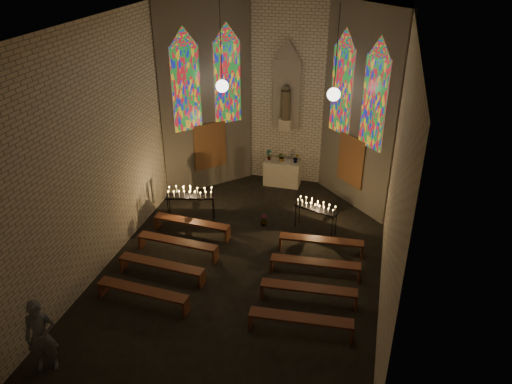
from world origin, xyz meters
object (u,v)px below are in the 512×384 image
at_px(altar, 282,173).
at_px(votive_stand_left, 190,194).
at_px(visitor, 41,336).
at_px(aisle_flower_pot, 264,220).
at_px(votive_stand_right, 316,207).

height_order(altar, votive_stand_left, votive_stand_left).
xyz_separation_m(votive_stand_left, visitor, (-0.84, -6.96, -0.09)).
bearing_deg(visitor, altar, 47.47).
height_order(aisle_flower_pot, visitor, visitor).
bearing_deg(votive_stand_right, aisle_flower_pot, -158.26).
bearing_deg(votive_stand_left, visitor, -110.34).
height_order(votive_stand_right, visitor, visitor).
bearing_deg(altar, votive_stand_left, -125.38).
distance_m(votive_stand_left, visitor, 7.01).
relative_size(aisle_flower_pot, votive_stand_left, 0.25).
height_order(votive_stand_left, votive_stand_right, votive_stand_left).
distance_m(altar, votive_stand_left, 4.27).
bearing_deg(aisle_flower_pot, visitor, -114.59).
relative_size(altar, votive_stand_left, 0.83).
distance_m(altar, votive_stand_right, 3.55).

